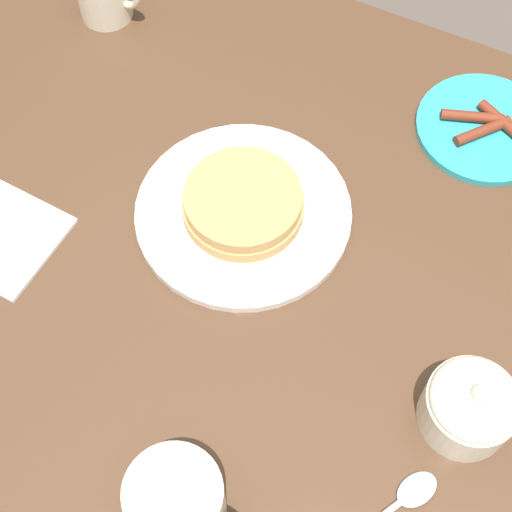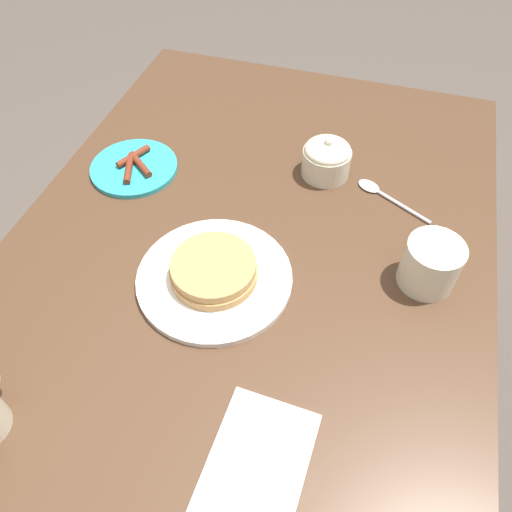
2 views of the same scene
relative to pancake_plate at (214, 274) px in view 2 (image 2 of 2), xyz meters
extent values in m
plane|color=#51473F|center=(-0.06, -0.03, -0.75)|extent=(8.00, 8.00, 0.00)
cube|color=#4C3321|center=(-0.06, -0.03, -0.03)|extent=(1.48, 0.85, 0.03)
cube|color=#4C3321|center=(0.63, -0.39, -0.40)|extent=(0.07, 0.07, 0.70)
cube|color=#4C3321|center=(0.63, 0.33, -0.40)|extent=(0.07, 0.07, 0.70)
cylinder|color=white|center=(0.00, 0.00, -0.01)|extent=(0.26, 0.26, 0.01)
cylinder|color=tan|center=(0.00, 0.00, 0.00)|extent=(0.14, 0.14, 0.02)
cylinder|color=tan|center=(0.00, 0.00, 0.02)|extent=(0.14, 0.14, 0.02)
cylinder|color=#2DADBC|center=(0.22, 0.25, -0.01)|extent=(0.17, 0.17, 0.01)
cylinder|color=maroon|center=(0.20, 0.25, 0.00)|extent=(0.08, 0.04, 0.01)
cylinder|color=maroon|center=(0.24, 0.26, 0.00)|extent=(0.08, 0.05, 0.01)
cylinder|color=maroon|center=(0.22, 0.24, 0.00)|extent=(0.06, 0.07, 0.01)
cylinder|color=beige|center=(0.10, -0.34, 0.03)|extent=(0.09, 0.09, 0.09)
torus|color=beige|center=(0.15, -0.34, 0.03)|extent=(0.06, 0.01, 0.06)
cylinder|color=#472819|center=(0.10, -0.34, 0.06)|extent=(0.08, 0.08, 0.00)
cylinder|color=beige|center=(0.32, -0.12, 0.01)|extent=(0.10, 0.10, 0.06)
ellipsoid|color=beige|center=(0.32, -0.12, 0.04)|extent=(0.09, 0.09, 0.03)
sphere|color=beige|center=(0.32, -0.12, 0.06)|extent=(0.02, 0.02, 0.02)
cube|color=white|center=(-0.26, -0.15, -0.01)|extent=(0.18, 0.13, 0.01)
cylinder|color=silver|center=(0.26, -0.28, -0.01)|extent=(0.06, 0.11, 0.01)
ellipsoid|color=silver|center=(0.30, -0.21, -0.01)|extent=(0.05, 0.05, 0.01)
camera|label=1|loc=(0.24, -0.44, 0.78)|focal=55.00mm
camera|label=2|loc=(-0.46, -0.21, 0.65)|focal=35.00mm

